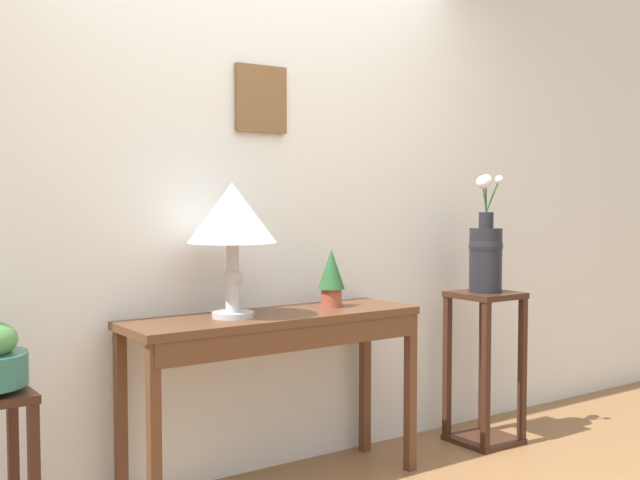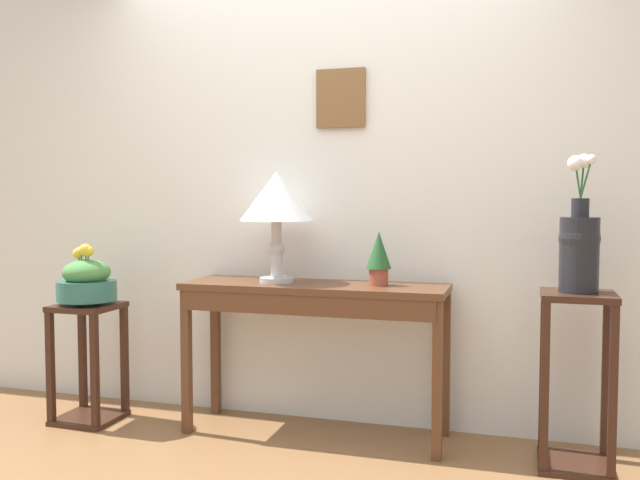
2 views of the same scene
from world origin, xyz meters
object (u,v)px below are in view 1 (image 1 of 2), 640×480
console_table (278,338)px  pedestal_stand_right (484,368)px  table_lamp (232,217)px  potted_plant_on_console (331,275)px  flower_vase_tall_right (486,251)px

console_table → pedestal_stand_right: bearing=-2.2°
console_table → pedestal_stand_right: pedestal_stand_right is taller
console_table → table_lamp: 0.58m
console_table → pedestal_stand_right: 1.30m
pedestal_stand_right → table_lamp: bearing=177.1°
potted_plant_on_console → pedestal_stand_right: bearing=-6.0°
table_lamp → flower_vase_tall_right: 1.49m
table_lamp → flower_vase_tall_right: flower_vase_tall_right is taller
console_table → flower_vase_tall_right: bearing=-2.2°
console_table → potted_plant_on_console: bearing=8.4°
potted_plant_on_console → pedestal_stand_right: size_ratio=0.34×
console_table → table_lamp: (-0.21, 0.02, 0.54)m
table_lamp → pedestal_stand_right: table_lamp is taller
potted_plant_on_console → flower_vase_tall_right: bearing=-6.0°
console_table → potted_plant_on_console: size_ratio=5.00×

